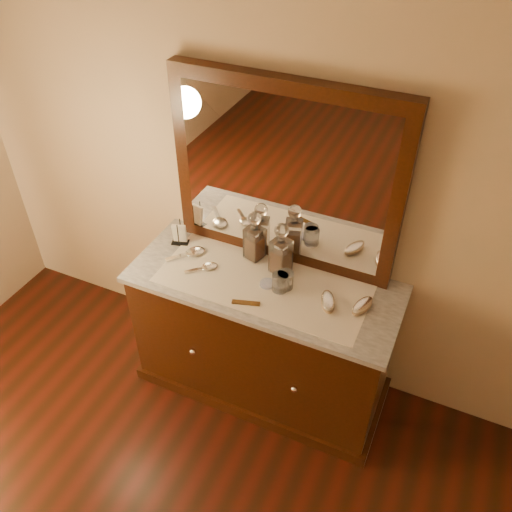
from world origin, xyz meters
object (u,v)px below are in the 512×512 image
pin_dish (267,284)px  comb (246,303)px  napkin_rack (180,235)px  brush_near (328,302)px  dresser_cabinet (263,338)px  decanter_left (254,240)px  hand_mirror_inner (207,267)px  mirror_frame (285,177)px  decanter_right (281,253)px  brush_far (362,306)px  hand_mirror_outer (192,253)px

pin_dish → comb: pin_dish is taller
napkin_rack → pin_dish: bearing=-11.6°
brush_near → napkin_rack: bearing=171.8°
dresser_cabinet → decanter_left: decanter_left is taller
decanter_left → hand_mirror_inner: bearing=-134.7°
mirror_frame → pin_dish: (0.03, -0.26, -0.49)m
decanter_right → brush_near: 0.36m
napkin_rack → brush_far: (1.09, -0.09, -0.03)m
decanter_right → brush_far: bearing=-11.9°
brush_far → hand_mirror_outer: brush_far is taller
dresser_cabinet → brush_far: 0.70m
pin_dish → decanter_right: 0.17m
pin_dish → brush_near: 0.33m
decanter_left → hand_mirror_inner: size_ratio=1.83×
mirror_frame → brush_near: size_ratio=7.32×
dresser_cabinet → decanter_left: size_ratio=4.74×
brush_far → hand_mirror_inner: bearing=-176.8°
mirror_frame → brush_near: bearing=-37.4°
brush_near → brush_far: (0.16, 0.04, -0.00)m
pin_dish → napkin_rack: (-0.59, 0.12, 0.05)m
napkin_rack → hand_mirror_outer: bearing=-29.8°
dresser_cabinet → hand_mirror_outer: 0.64m
decanter_right → hand_mirror_inner: 0.41m
comb → napkin_rack: 0.63m
pin_dish → comb: (-0.04, -0.17, -0.00)m
napkin_rack → decanter_left: 0.45m
decanter_right → napkin_rack: bearing=-179.1°
decanter_left → brush_far: 0.67m
decanter_right → brush_near: decanter_right is taller
dresser_cabinet → decanter_right: bearing=68.4°
comb → napkin_rack: bearing=135.0°
dresser_cabinet → mirror_frame: 0.97m
mirror_frame → hand_mirror_outer: size_ratio=5.74×
napkin_rack → dresser_cabinet: bearing=-10.5°
decanter_left → hand_mirror_outer: (-0.33, -0.12, -0.10)m
hand_mirror_outer → comb: bearing=-27.4°
decanter_left → comb: bearing=-72.1°
pin_dish → comb: bearing=-104.1°
hand_mirror_outer → brush_near: bearing=-4.8°
hand_mirror_outer → dresser_cabinet: bearing=-5.1°
comb → hand_mirror_outer: (-0.44, 0.23, 0.01)m
napkin_rack → brush_far: 1.09m
hand_mirror_inner → comb: bearing=-26.8°
decanter_left → pin_dish: bearing=-49.1°
mirror_frame → brush_far: size_ratio=7.45×
mirror_frame → dresser_cabinet: bearing=-90.0°
dresser_cabinet → napkin_rack: size_ratio=9.60×
brush_near → brush_far: same height
hand_mirror_inner → brush_far: bearing=3.2°
pin_dish → hand_mirror_inner: (-0.35, -0.02, 0.00)m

